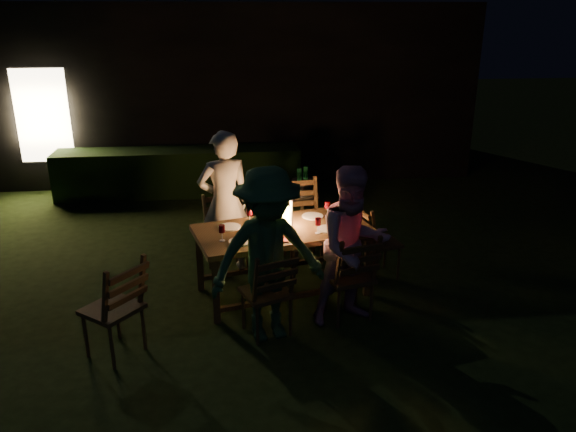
{
  "coord_description": "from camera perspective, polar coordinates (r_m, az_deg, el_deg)",
  "views": [
    {
      "loc": [
        0.3,
        -5.9,
        3.06
      ],
      "look_at": [
        0.99,
        0.1,
        0.84
      ],
      "focal_mm": 35.0,
      "sensor_mm": 36.0,
      "label": 1
    }
  ],
  "objects": [
    {
      "name": "garden_envelope",
      "position": [
        12.15,
        -8.21,
        12.96
      ],
      "size": [
        40.0,
        40.0,
        3.2
      ],
      "color": "black",
      "rests_on": "ground"
    },
    {
      "name": "phone",
      "position": [
        5.78,
        -5.29,
        -2.99
      ],
      "size": [
        0.14,
        0.07,
        0.01
      ],
      "primitive_type": "cube",
      "color": "black",
      "rests_on": "dining_table"
    },
    {
      "name": "plate_near_right",
      "position": [
        6.19,
        4.1,
        -1.33
      ],
      "size": [
        0.25,
        0.25,
        0.01
      ],
      "primitive_type": "cylinder",
      "color": "white",
      "rests_on": "dining_table"
    },
    {
      "name": "ice_bucket",
      "position": [
        7.86,
        1.47,
        2.93
      ],
      "size": [
        0.3,
        0.3,
        0.22
      ],
      "primitive_type": "cylinder",
      "color": "#A5A8AD",
      "rests_on": "side_table"
    },
    {
      "name": "bottle_bucket_b",
      "position": [
        7.89,
        1.79,
        3.38
      ],
      "size": [
        0.07,
        0.07,
        0.32
      ],
      "primitive_type": "cylinder",
      "color": "#0F471E",
      "rests_on": "side_table"
    },
    {
      "name": "chair_far_right",
      "position": [
        7.24,
        1.51,
        -2.02
      ],
      "size": [
        0.54,
        0.57,
        1.08
      ],
      "rotation": [
        0.0,
        0.0,
        3.25
      ],
      "color": "#442C16",
      "rests_on": "ground"
    },
    {
      "name": "napkin_right",
      "position": [
        6.16,
        5.25,
        -1.47
      ],
      "size": [
        0.18,
        0.14,
        0.01
      ],
      "primitive_type": "cube",
      "color": "red",
      "rests_on": "dining_table"
    },
    {
      "name": "plate_far_left",
      "position": [
        6.26,
        -5.95,
        -1.12
      ],
      "size": [
        0.25,
        0.25,
        0.01
      ],
      "primitive_type": "cylinder",
      "color": "white",
      "rests_on": "dining_table"
    },
    {
      "name": "bottle_bucket_a",
      "position": [
        7.8,
        1.15,
        3.19
      ],
      "size": [
        0.07,
        0.07,
        0.32
      ],
      "primitive_type": "cylinder",
      "color": "#0F471E",
      "rests_on": "side_table"
    },
    {
      "name": "person_house_side",
      "position": [
        6.8,
        -6.46,
        1.35
      ],
      "size": [
        0.73,
        0.57,
        1.77
      ],
      "primitive_type": "imported",
      "rotation": [
        0.0,
        0.0,
        3.39
      ],
      "color": "beige",
      "rests_on": "ground"
    },
    {
      "name": "chair_far_left",
      "position": [
        6.97,
        -6.19,
        -3.31
      ],
      "size": [
        0.58,
        0.6,
        1.0
      ],
      "rotation": [
        0.0,
        0.0,
        3.49
      ],
      "color": "#442C16",
      "rests_on": "ground"
    },
    {
      "name": "wineglass_d",
      "position": [
        6.56,
        4.03,
        0.72
      ],
      "size": [
        0.06,
        0.06,
        0.18
      ],
      "primitive_type": null,
      "color": "#59070F",
      "rests_on": "dining_table"
    },
    {
      "name": "wineglass_a",
      "position": [
        6.35,
        -3.94,
        0.03
      ],
      "size": [
        0.06,
        0.06,
        0.18
      ],
      "primitive_type": null,
      "color": "#59070F",
      "rests_on": "dining_table"
    },
    {
      "name": "chair_near_right",
      "position": [
        5.94,
        6.19,
        -7.59
      ],
      "size": [
        0.56,
        0.58,
        1.02
      ],
      "rotation": [
        0.0,
        0.0,
        0.23
      ],
      "color": "#442C16",
      "rests_on": "ground"
    },
    {
      "name": "napkin_left",
      "position": [
        5.89,
        -0.82,
        -2.43
      ],
      "size": [
        0.18,
        0.14,
        0.01
      ],
      "primitive_type": "cube",
      "color": "red",
      "rests_on": "dining_table"
    },
    {
      "name": "side_table",
      "position": [
        7.91,
        1.46,
        1.66
      ],
      "size": [
        0.46,
        0.46,
        0.63
      ],
      "color": "olive",
      "rests_on": "ground"
    },
    {
      "name": "plate_near_left",
      "position": [
        5.87,
        -4.84,
        -2.58
      ],
      "size": [
        0.25,
        0.25,
        0.01
      ],
      "primitive_type": "cylinder",
      "color": "white",
      "rests_on": "dining_table"
    },
    {
      "name": "chair_spare",
      "position": [
        5.55,
        -17.12,
        -10.5
      ],
      "size": [
        0.68,
        0.67,
        1.04
      ],
      "rotation": [
        0.0,
        0.0,
        0.88
      ],
      "color": "#442C16",
      "rests_on": "ground"
    },
    {
      "name": "person_opp_right",
      "position": [
        5.68,
        6.61,
        -3.11
      ],
      "size": [
        0.94,
        0.81,
        1.67
      ],
      "primitive_type": "imported",
      "rotation": [
        0.0,
        0.0,
        0.24
      ],
      "color": "#D08FAF",
      "rests_on": "ground"
    },
    {
      "name": "bottle_table",
      "position": [
        6.09,
        -2.73,
        -0.31
      ],
      "size": [
        0.07,
        0.07,
        0.28
      ],
      "primitive_type": "cylinder",
      "color": "#0F471E",
      "rests_on": "dining_table"
    },
    {
      "name": "wineglass_b",
      "position": [
        5.89,
        -6.72,
        -1.72
      ],
      "size": [
        0.06,
        0.06,
        0.18
      ],
      "primitive_type": null,
      "color": "#59070F",
      "rests_on": "dining_table"
    },
    {
      "name": "wineglass_e",
      "position": [
        5.89,
        -0.44,
        -1.56
      ],
      "size": [
        0.06,
        0.06,
        0.18
      ],
      "primitive_type": null,
      "color": "silver",
      "rests_on": "dining_table"
    },
    {
      "name": "plate_far_right",
      "position": [
        6.56,
        2.51,
        -0.01
      ],
      "size": [
        0.25,
        0.25,
        0.01
      ],
      "primitive_type": "cylinder",
      "color": "white",
      "rests_on": "dining_table"
    },
    {
      "name": "person_opp_left",
      "position": [
        5.34,
        -2.05,
        -4.08
      ],
      "size": [
        1.25,
        0.9,
        1.75
      ],
      "primitive_type": "imported",
      "rotation": [
        0.0,
        0.0,
        0.24
      ],
      "color": "#2C5932",
      "rests_on": "ground"
    },
    {
      "name": "lantern",
      "position": [
        6.22,
        -0.25,
        0.34
      ],
      "size": [
        0.16,
        0.16,
        0.35
      ],
      "color": "white",
      "rests_on": "dining_table"
    },
    {
      "name": "wineglass_c",
      "position": [
        6.05,
        3.06,
        -1.0
      ],
      "size": [
        0.06,
        0.06,
        0.18
      ],
      "primitive_type": null,
      "color": "#59070F",
      "rests_on": "dining_table"
    },
    {
      "name": "chair_end",
      "position": [
        6.9,
        9.16,
        -3.8
      ],
      "size": [
        0.54,
        0.51,
        0.96
      ],
      "rotation": [
        0.0,
        0.0,
        -1.37
      ],
      "color": "#442C16",
      "rests_on": "ground"
    },
    {
      "name": "dining_table",
      "position": [
        6.25,
        -0.52,
        -1.9
      ],
      "size": [
        2.08,
        1.38,
        0.79
      ],
      "rotation": [
        0.0,
        0.0,
        0.24
      ],
      "color": "#442C16",
      "rests_on": "ground"
    },
    {
      "name": "chair_near_left",
      "position": [
        5.64,
        -2.11,
        -9.21
      ],
      "size": [
        0.58,
        0.6,
        0.99
      ],
      "rotation": [
        0.0,
        0.0,
        0.37
      ],
      "color": "#442C16",
      "rests_on": "ground"
    }
  ]
}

